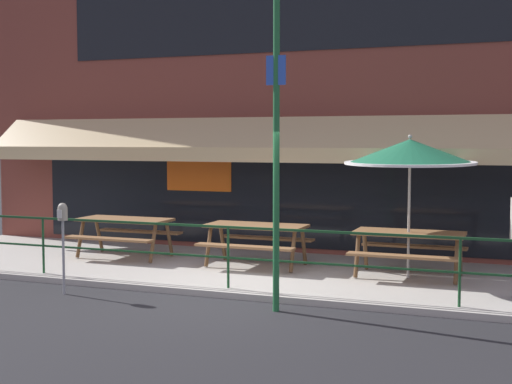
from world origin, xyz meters
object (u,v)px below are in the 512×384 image
picnic_table_right (409,241)px  street_sign_pole (276,141)px  picnic_table_left (125,227)px  parking_meter_near (63,221)px  patio_umbrella_right (410,153)px  picnic_table_centre (256,233)px

picnic_table_right → street_sign_pole: size_ratio=0.39×
picnic_table_left → picnic_table_right: same height
street_sign_pole → parking_meter_near: bearing=-177.6°
picnic_table_left → patio_umbrella_right: patio_umbrella_right is taller
picnic_table_centre → street_sign_pole: size_ratio=0.39×
parking_meter_near → street_sign_pole: size_ratio=0.31×
picnic_table_left → patio_umbrella_right: size_ratio=0.76×
picnic_table_centre → patio_umbrella_right: 3.11m
street_sign_pole → picnic_table_right: bearing=61.6°
patio_umbrella_right → picnic_table_left: bearing=179.1°
picnic_table_left → parking_meter_near: 2.91m
picnic_table_centre → picnic_table_right: (2.74, -0.04, 0.00)m
picnic_table_left → parking_meter_near: (0.62, -2.81, 0.44)m
picnic_table_right → patio_umbrella_right: patio_umbrella_right is taller
picnic_table_left → picnic_table_centre: bearing=-0.0°
picnic_table_centre → patio_umbrella_right: size_ratio=0.76×
picnic_table_centre → picnic_table_right: bearing=-0.9°
picnic_table_centre → picnic_table_right: same height
street_sign_pole → patio_umbrella_right: bearing=61.2°
parking_meter_near → patio_umbrella_right: bearing=29.3°
patio_umbrella_right → parking_meter_near: size_ratio=1.67×
patio_umbrella_right → street_sign_pole: size_ratio=0.51×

